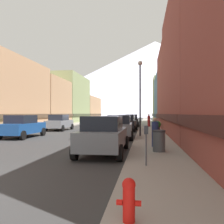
% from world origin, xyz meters
% --- Properties ---
extents(sidewalk_left, '(2.50, 100.00, 0.15)m').
position_xyz_m(sidewalk_left, '(-6.25, 35.00, 0.07)').
color(sidewalk_left, gray).
rests_on(sidewalk_left, ground).
extents(sidewalk_right, '(2.50, 100.00, 0.15)m').
position_xyz_m(sidewalk_right, '(6.25, 35.00, 0.07)').
color(sidewalk_right, gray).
rests_on(sidewalk_right, ground).
extents(storefront_left_2, '(10.15, 9.46, 7.61)m').
position_xyz_m(storefront_left_2, '(-12.43, 31.43, 3.66)').
color(storefront_left_2, tan).
rests_on(storefront_left_2, ground).
extents(storefront_left_3, '(9.57, 13.39, 9.97)m').
position_xyz_m(storefront_left_3, '(-12.14, 43.17, 4.82)').
color(storefront_left_3, '#8C9966').
rests_on(storefront_left_3, ground).
extents(storefront_left_4, '(10.25, 13.95, 6.42)m').
position_xyz_m(storefront_left_4, '(-12.47, 57.15, 3.09)').
color(storefront_left_4, tan).
rests_on(storefront_left_4, ground).
extents(storefront_right_1, '(7.89, 12.15, 10.72)m').
position_xyz_m(storefront_right_1, '(11.29, 13.95, 5.19)').
color(storefront_right_1, brown).
rests_on(storefront_right_1, ground).
extents(storefront_right_2, '(6.70, 9.36, 9.71)m').
position_xyz_m(storefront_right_2, '(10.70, 24.80, 4.69)').
color(storefront_right_2, brown).
rests_on(storefront_right_2, ground).
extents(storefront_right_3, '(7.33, 10.90, 8.18)m').
position_xyz_m(storefront_right_3, '(11.01, 35.07, 3.94)').
color(storefront_right_3, slate).
rests_on(storefront_right_3, ground).
extents(storefront_right_4, '(6.74, 8.01, 9.34)m').
position_xyz_m(storefront_right_4, '(10.72, 44.65, 4.51)').
color(storefront_right_4, '#8C9966').
rests_on(storefront_right_4, ground).
extents(car_left_1, '(2.09, 4.41, 1.78)m').
position_xyz_m(car_left_1, '(-3.80, 12.52, 0.90)').
color(car_left_1, '#19478C').
rests_on(car_left_1, ground).
extents(car_left_2, '(2.12, 4.43, 1.78)m').
position_xyz_m(car_left_2, '(-3.80, 20.35, 0.90)').
color(car_left_2, slate).
rests_on(car_left_2, ground).
extents(car_right_0, '(2.08, 4.41, 1.78)m').
position_xyz_m(car_right_0, '(3.80, 6.34, 0.90)').
color(car_right_0, slate).
rests_on(car_right_0, ground).
extents(car_right_1, '(2.23, 4.47, 1.78)m').
position_xyz_m(car_right_1, '(3.80, 13.15, 0.90)').
color(car_right_1, slate).
rests_on(car_right_1, ground).
extents(car_right_2, '(2.15, 4.44, 1.78)m').
position_xyz_m(car_right_2, '(3.80, 20.50, 0.90)').
color(car_right_2, black).
rests_on(car_right_2, ground).
extents(car_right_3, '(2.22, 4.47, 1.78)m').
position_xyz_m(car_right_3, '(3.80, 29.80, 0.90)').
color(car_right_3, black).
rests_on(car_right_3, ground).
extents(fire_hydrant_near, '(0.40, 0.22, 0.70)m').
position_xyz_m(fire_hydrant_near, '(5.45, -0.50, 0.53)').
color(fire_hydrant_near, red).
rests_on(fire_hydrant_near, sidewalk_right).
extents(parking_meter_near, '(0.14, 0.10, 1.33)m').
position_xyz_m(parking_meter_near, '(5.75, 3.54, 1.01)').
color(parking_meter_near, '#595960').
rests_on(parking_meter_near, sidewalk_right).
extents(trash_bin_right, '(0.59, 0.59, 0.98)m').
position_xyz_m(trash_bin_right, '(6.35, 6.47, 0.64)').
color(trash_bin_right, '#4C5156').
rests_on(trash_bin_right, sidewalk_right).
extents(potted_plant_0, '(0.67, 0.67, 0.99)m').
position_xyz_m(potted_plant_0, '(7.00, 19.54, 0.74)').
color(potted_plant_0, brown).
rests_on(potted_plant_0, sidewalk_right).
extents(potted_plant_1, '(0.71, 0.71, 0.98)m').
position_xyz_m(potted_plant_1, '(7.00, 19.75, 0.69)').
color(potted_plant_1, '#4C4C51').
rests_on(potted_plant_1, sidewalk_right).
extents(potted_plant_2, '(0.63, 0.63, 0.91)m').
position_xyz_m(potted_plant_2, '(-7.00, 15.15, 0.65)').
color(potted_plant_2, gray).
rests_on(potted_plant_2, sidewalk_left).
extents(pedestrian_1, '(0.36, 0.36, 1.53)m').
position_xyz_m(pedestrian_1, '(6.25, 8.02, 0.85)').
color(pedestrian_1, navy).
rests_on(pedestrian_1, sidewalk_right).
extents(pedestrian_2, '(0.36, 0.36, 1.69)m').
position_xyz_m(pedestrian_2, '(6.25, 26.64, 0.93)').
color(pedestrian_2, maroon).
rests_on(pedestrian_2, sidewalk_right).
extents(streetlamp_right, '(0.36, 0.36, 5.86)m').
position_xyz_m(streetlamp_right, '(5.35, 13.68, 3.99)').
color(streetlamp_right, black).
rests_on(streetlamp_right, sidewalk_right).
extents(mountain_backdrop, '(311.25, 311.25, 84.39)m').
position_xyz_m(mountain_backdrop, '(17.40, 260.00, 42.19)').
color(mountain_backdrop, silver).
rests_on(mountain_backdrop, ground).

